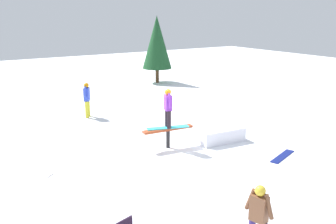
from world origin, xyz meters
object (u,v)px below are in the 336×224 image
(bystander_blue, at_px, (87,98))
(bystander_brown, at_px, (259,215))
(loose_snowboard_white, at_px, (29,173))
(pine_tree_near, at_px, (157,42))
(rail_feature, at_px, (168,131))
(loose_snowboard_navy, at_px, (282,156))
(main_rider_on_rail, at_px, (168,109))

(bystander_blue, bearing_deg, bystander_brown, -149.43)
(bystander_brown, height_order, loose_snowboard_white, bystander_brown)
(bystander_blue, relative_size, bystander_brown, 1.11)
(pine_tree_near, bearing_deg, bystander_blue, 38.63)
(bystander_blue, distance_m, pine_tree_near, 9.59)
(rail_feature, relative_size, loose_snowboard_white, 1.26)
(loose_snowboard_navy, bearing_deg, loose_snowboard_white, -42.43)
(loose_snowboard_white, xyz_separation_m, pine_tree_near, (-11.20, -10.94, 2.77))
(rail_feature, bearing_deg, pine_tree_near, -113.99)
(loose_snowboard_navy, height_order, pine_tree_near, pine_tree_near)
(loose_snowboard_navy, bearing_deg, bystander_brown, 16.45)
(loose_snowboard_white, bearing_deg, bystander_brown, -16.16)
(main_rider_on_rail, xyz_separation_m, pine_tree_near, (-6.36, -11.37, 1.32))
(main_rider_on_rail, height_order, loose_snowboard_navy, main_rider_on_rail)
(bystander_blue, height_order, pine_tree_near, pine_tree_near)
(rail_feature, distance_m, pine_tree_near, 13.21)
(bystander_blue, distance_m, loose_snowboard_navy, 9.26)
(bystander_blue, distance_m, loose_snowboard_white, 6.43)
(pine_tree_near, bearing_deg, loose_snowboard_navy, 76.11)
(loose_snowboard_navy, xyz_separation_m, pine_tree_near, (-3.52, -14.25, 2.77))
(bystander_brown, xyz_separation_m, pine_tree_near, (-8.10, -17.52, 1.96))
(main_rider_on_rail, xyz_separation_m, loose_snowboard_navy, (-2.84, 2.88, -1.46))
(bystander_brown, relative_size, pine_tree_near, 0.32)
(rail_feature, xyz_separation_m, pine_tree_near, (-6.36, -11.37, 2.16))
(loose_snowboard_navy, bearing_deg, main_rider_on_rail, -64.50)
(main_rider_on_rail, height_order, bystander_blue, main_rider_on_rail)
(main_rider_on_rail, xyz_separation_m, bystander_blue, (0.99, -5.50, -0.54))
(bystander_blue, bearing_deg, pine_tree_near, -17.13)
(rail_feature, height_order, loose_snowboard_navy, rail_feature)
(loose_snowboard_navy, bearing_deg, rail_feature, -64.50)
(rail_feature, height_order, bystander_blue, bystander_blue)
(main_rider_on_rail, bearing_deg, loose_snowboard_white, 11.71)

